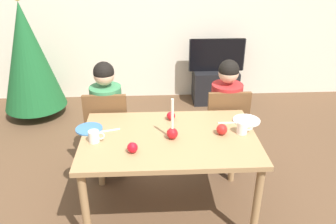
{
  "coord_description": "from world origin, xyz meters",
  "views": [
    {
      "loc": [
        -0.13,
        -2.36,
        2.14
      ],
      "look_at": [
        0.0,
        0.2,
        0.87
      ],
      "focal_mm": 36.7,
      "sensor_mm": 36.0,
      "label": 1
    }
  ],
  "objects_px": {
    "dining_table": "(169,145)",
    "mug_right": "(243,128)",
    "chair_left": "(108,128)",
    "tv_stand": "(215,86)",
    "chair_right": "(225,125)",
    "candle_centerpiece": "(172,131)",
    "apple_near_candle": "(132,148)",
    "tv": "(217,55)",
    "person_right_child": "(225,118)",
    "plate_right": "(246,120)",
    "mug_left": "(94,136)",
    "christmas_tree": "(28,57)",
    "plate_left": "(89,129)",
    "apple_by_right_mug": "(222,129)",
    "person_left_child": "(108,121)",
    "apple_by_left_plate": "(171,116)"
  },
  "relations": [
    {
      "from": "person_right_child",
      "to": "apple_by_left_plate",
      "type": "height_order",
      "value": "person_right_child"
    },
    {
      "from": "chair_left",
      "to": "apple_by_right_mug",
      "type": "distance_m",
      "value": 1.19
    },
    {
      "from": "dining_table",
      "to": "tv_stand",
      "type": "height_order",
      "value": "dining_table"
    },
    {
      "from": "tv_stand",
      "to": "plate_left",
      "type": "height_order",
      "value": "plate_left"
    },
    {
      "from": "person_left_child",
      "to": "tv",
      "type": "height_order",
      "value": "person_left_child"
    },
    {
      "from": "mug_left",
      "to": "apple_near_candle",
      "type": "xyz_separation_m",
      "value": [
        0.3,
        -0.16,
        -0.01
      ]
    },
    {
      "from": "dining_table",
      "to": "apple_near_candle",
      "type": "xyz_separation_m",
      "value": [
        -0.28,
        -0.21,
        0.12
      ]
    },
    {
      "from": "tv_stand",
      "to": "chair_left",
      "type": "bearing_deg",
      "value": -128.95
    },
    {
      "from": "chair_right",
      "to": "tv",
      "type": "height_order",
      "value": "tv"
    },
    {
      "from": "christmas_tree",
      "to": "plate_right",
      "type": "height_order",
      "value": "christmas_tree"
    },
    {
      "from": "mug_left",
      "to": "apple_by_right_mug",
      "type": "relative_size",
      "value": 1.42
    },
    {
      "from": "chair_left",
      "to": "tv_stand",
      "type": "relative_size",
      "value": 1.41
    },
    {
      "from": "chair_right",
      "to": "mug_left",
      "type": "height_order",
      "value": "chair_right"
    },
    {
      "from": "chair_right",
      "to": "candle_centerpiece",
      "type": "xyz_separation_m",
      "value": [
        -0.57,
        -0.64,
        0.31
      ]
    },
    {
      "from": "chair_left",
      "to": "apple_by_left_plate",
      "type": "relative_size",
      "value": 12.02
    },
    {
      "from": "mug_left",
      "to": "mug_right",
      "type": "relative_size",
      "value": 0.95
    },
    {
      "from": "plate_left",
      "to": "mug_left",
      "type": "relative_size",
      "value": 1.75
    },
    {
      "from": "dining_table",
      "to": "mug_right",
      "type": "bearing_deg",
      "value": 2.43
    },
    {
      "from": "chair_left",
      "to": "apple_by_left_plate",
      "type": "distance_m",
      "value": 0.73
    },
    {
      "from": "person_left_child",
      "to": "plate_left",
      "type": "bearing_deg",
      "value": -100.39
    },
    {
      "from": "christmas_tree",
      "to": "apple_near_candle",
      "type": "xyz_separation_m",
      "value": [
        1.42,
        -2.18,
        -0.04
      ]
    },
    {
      "from": "person_right_child",
      "to": "mug_left",
      "type": "bearing_deg",
      "value": -149.59
    },
    {
      "from": "chair_right",
      "to": "mug_left",
      "type": "bearing_deg",
      "value": -150.79
    },
    {
      "from": "mug_left",
      "to": "apple_by_right_mug",
      "type": "xyz_separation_m",
      "value": [
        1.01,
        0.06,
        -0.0
      ]
    },
    {
      "from": "candle_centerpiece",
      "to": "apple_by_right_mug",
      "type": "relative_size",
      "value": 3.84
    },
    {
      "from": "christmas_tree",
      "to": "plate_left",
      "type": "relative_size",
      "value": 7.2
    },
    {
      "from": "plate_left",
      "to": "apple_by_right_mug",
      "type": "height_order",
      "value": "apple_by_right_mug"
    },
    {
      "from": "apple_near_candle",
      "to": "apple_by_right_mug",
      "type": "relative_size",
      "value": 0.9
    },
    {
      "from": "dining_table",
      "to": "christmas_tree",
      "type": "bearing_deg",
      "value": 130.87
    },
    {
      "from": "chair_left",
      "to": "person_right_child",
      "type": "relative_size",
      "value": 0.77
    },
    {
      "from": "apple_near_candle",
      "to": "tv_stand",
      "type": "bearing_deg",
      "value": 66.69
    },
    {
      "from": "mug_right",
      "to": "apple_near_candle",
      "type": "xyz_separation_m",
      "value": [
        -0.88,
        -0.24,
        -0.01
      ]
    },
    {
      "from": "chair_left",
      "to": "dining_table",
      "type": "bearing_deg",
      "value": -46.94
    },
    {
      "from": "plate_left",
      "to": "apple_by_right_mug",
      "type": "distance_m",
      "value": 1.09
    },
    {
      "from": "person_right_child",
      "to": "apple_by_right_mug",
      "type": "relative_size",
      "value": 13.19
    },
    {
      "from": "mug_right",
      "to": "apple_by_right_mug",
      "type": "relative_size",
      "value": 1.49
    },
    {
      "from": "plate_right",
      "to": "chair_right",
      "type": "bearing_deg",
      "value": 103.81
    },
    {
      "from": "chair_right",
      "to": "apple_near_candle",
      "type": "xyz_separation_m",
      "value": [
        -0.87,
        -0.82,
        0.28
      ]
    },
    {
      "from": "tv",
      "to": "candle_centerpiece",
      "type": "bearing_deg",
      "value": -108.5
    },
    {
      "from": "apple_by_left_plate",
      "to": "apple_by_right_mug",
      "type": "relative_size",
      "value": 0.84
    },
    {
      "from": "person_right_child",
      "to": "apple_near_candle",
      "type": "xyz_separation_m",
      "value": [
        -0.87,
        -0.85,
        0.22
      ]
    },
    {
      "from": "chair_right",
      "to": "mug_right",
      "type": "height_order",
      "value": "chair_right"
    },
    {
      "from": "mug_right",
      "to": "apple_near_candle",
      "type": "bearing_deg",
      "value": -164.8
    },
    {
      "from": "chair_right",
      "to": "apple_by_left_plate",
      "type": "relative_size",
      "value": 12.02
    },
    {
      "from": "person_right_child",
      "to": "apple_near_candle",
      "type": "distance_m",
      "value": 1.24
    },
    {
      "from": "mug_left",
      "to": "apple_by_right_mug",
      "type": "height_order",
      "value": "mug_left"
    },
    {
      "from": "tv_stand",
      "to": "candle_centerpiece",
      "type": "relative_size",
      "value": 1.88
    },
    {
      "from": "tv_stand",
      "to": "candle_centerpiece",
      "type": "bearing_deg",
      "value": -108.5
    },
    {
      "from": "chair_right",
      "to": "plate_right",
      "type": "relative_size",
      "value": 3.84
    },
    {
      "from": "plate_left",
      "to": "mug_right",
      "type": "relative_size",
      "value": 1.67
    }
  ]
}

